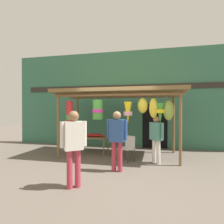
% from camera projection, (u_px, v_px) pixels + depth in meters
% --- Properties ---
extents(ground_plane, '(30.00, 30.00, 0.00)m').
position_uv_depth(ground_plane, '(116.00, 162.00, 5.97)').
color(ground_plane, '#60564C').
extents(shop_facade, '(11.28, 0.29, 4.49)m').
position_uv_depth(shop_facade, '(127.00, 99.00, 8.57)').
color(shop_facade, '#387056').
rests_on(shop_facade, ground_plane).
extents(market_stall_canopy, '(4.65, 2.25, 2.47)m').
position_uv_depth(market_stall_canopy, '(121.00, 98.00, 6.67)').
color(market_stall_canopy, brown).
rests_on(market_stall_canopy, ground_plane).
extents(display_table, '(1.30, 0.77, 0.66)m').
position_uv_depth(display_table, '(92.00, 138.00, 7.28)').
color(display_table, brown).
rests_on(display_table, ground_plane).
extents(flower_heap_on_table, '(0.77, 0.54, 0.11)m').
position_uv_depth(flower_heap_on_table, '(94.00, 135.00, 7.32)').
color(flower_heap_on_table, red).
rests_on(flower_heap_on_table, display_table).
extents(folding_chair, '(0.55, 0.55, 0.84)m').
position_uv_depth(folding_chair, '(128.00, 146.00, 6.13)').
color(folding_chair, beige).
rests_on(folding_chair, ground_plane).
extents(wicker_basket_by_table, '(0.39, 0.39, 0.23)m').
position_uv_depth(wicker_basket_by_table, '(118.00, 153.00, 6.76)').
color(wicker_basket_by_table, olive).
rests_on(wicker_basket_by_table, ground_plane).
extents(vendor_in_orange, '(0.59, 0.25, 1.69)m').
position_uv_depth(vendor_in_orange, '(117.00, 136.00, 5.09)').
color(vendor_in_orange, '#B23347').
rests_on(vendor_in_orange, ground_plane).
extents(customer_foreground, '(0.49, 0.42, 1.71)m').
position_uv_depth(customer_foreground, '(74.00, 142.00, 4.00)').
color(customer_foreground, '#B23347').
rests_on(customer_foreground, ground_plane).
extents(shopper_by_bananas, '(0.45, 0.44, 1.53)m').
position_uv_depth(shopper_by_bananas, '(156.00, 136.00, 5.85)').
color(shopper_by_bananas, silver).
rests_on(shopper_by_bananas, ground_plane).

